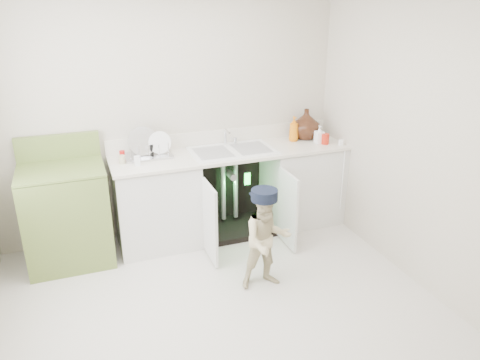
# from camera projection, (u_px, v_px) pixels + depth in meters

# --- Properties ---
(ground) EXTENTS (3.50, 3.50, 0.00)m
(ground) POSITION_uv_depth(u_px,v_px,m) (219.00, 305.00, 3.85)
(ground) COLOR beige
(ground) RESTS_ON ground
(room_shell) EXTENTS (6.00, 5.50, 1.26)m
(room_shell) POSITION_uv_depth(u_px,v_px,m) (216.00, 162.00, 3.38)
(room_shell) COLOR beige
(room_shell) RESTS_ON ground
(counter_run) EXTENTS (2.44, 1.02, 1.23)m
(counter_run) POSITION_uv_depth(u_px,v_px,m) (235.00, 189.00, 4.91)
(counter_run) COLOR silver
(counter_run) RESTS_ON ground
(avocado_stove) EXTENTS (0.75, 0.65, 1.17)m
(avocado_stove) POSITION_uv_depth(u_px,v_px,m) (67.00, 214.00, 4.34)
(avocado_stove) COLOR olive
(avocado_stove) RESTS_ON ground
(repair_worker) EXTENTS (0.45, 0.91, 0.90)m
(repair_worker) POSITION_uv_depth(u_px,v_px,m) (267.00, 239.00, 3.95)
(repair_worker) COLOR beige
(repair_worker) RESTS_ON ground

